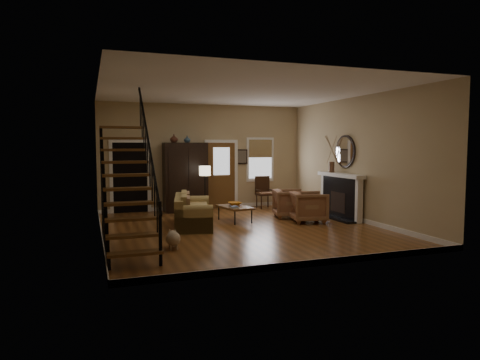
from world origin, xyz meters
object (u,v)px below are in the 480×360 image
object	(u,v)px
armoire	(185,177)
side_chair	(265,192)
armchair_right	(290,203)
coffee_table	(235,214)
armchair_left	(309,207)
floor_lamp	(205,191)
sofa	(193,211)

from	to	relation	value
armoire	side_chair	world-z (taller)	armoire
armchair_right	side_chair	bearing A→B (deg)	13.39
coffee_table	armchair_left	distance (m)	1.95
armoire	floor_lamp	size ratio (longest dim) A/B	1.47
side_chair	sofa	bearing A→B (deg)	-141.61
floor_lamp	sofa	bearing A→B (deg)	-115.28
armoire	floor_lamp	bearing A→B (deg)	-70.36
coffee_table	floor_lamp	size ratio (longest dim) A/B	0.74
sofa	floor_lamp	bearing A→B (deg)	76.92
armoire	armchair_right	world-z (taller)	armoire
coffee_table	side_chair	world-z (taller)	side_chair
armchair_left	armoire	bearing A→B (deg)	55.40
sofa	side_chair	xyz separation A→B (m)	(2.90, 2.30, 0.13)
armchair_right	sofa	bearing A→B (deg)	112.58
armoire	armchair_left	bearing A→B (deg)	-47.54
coffee_table	floor_lamp	bearing A→B (deg)	113.09
sofa	coffee_table	distance (m)	1.26
armchair_right	coffee_table	bearing A→B (deg)	107.45
armoire	sofa	xyz separation A→B (m)	(-0.35, -2.50, -0.67)
sofa	side_chair	bearing A→B (deg)	50.60
coffee_table	floor_lamp	distance (m)	1.38
coffee_table	side_chair	size ratio (longest dim) A/B	1.04
sofa	floor_lamp	xyz separation A→B (m)	(0.71, 1.50, 0.34)
armchair_right	side_chair	size ratio (longest dim) A/B	0.85
armchair_left	side_chair	size ratio (longest dim) A/B	0.87
side_chair	coffee_table	bearing A→B (deg)	-130.58
floor_lamp	side_chair	size ratio (longest dim) A/B	1.40
armchair_left	floor_lamp	size ratio (longest dim) A/B	0.62
armchair_right	floor_lamp	distance (m)	2.44
floor_lamp	armchair_right	bearing A→B (deg)	-26.76
floor_lamp	side_chair	distance (m)	2.34
armchair_right	side_chair	world-z (taller)	side_chair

